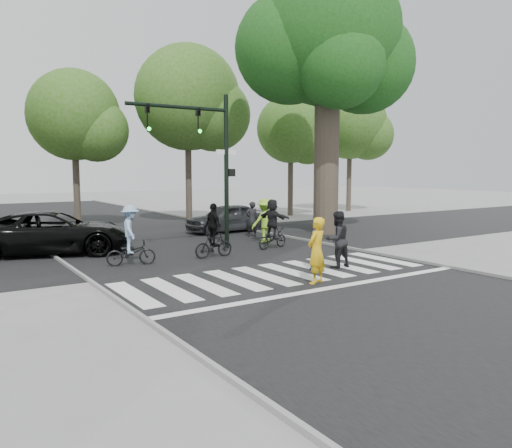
{
  "coord_description": "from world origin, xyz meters",
  "views": [
    {
      "loc": [
        -8.6,
        -10.92,
        3.12
      ],
      "look_at": [
        0.5,
        3.0,
        1.3
      ],
      "focal_mm": 35.0,
      "sensor_mm": 36.0,
      "label": 1
    }
  ],
  "objects_px": {
    "pedestrian_child": "(317,249)",
    "car_suv": "(54,233)",
    "pedestrian_woman": "(316,251)",
    "traffic_signal": "(207,149)",
    "cyclist_mid": "(214,235)",
    "cyclist_right": "(272,226)",
    "pedestrian_adult": "(337,239)",
    "cyclist_left": "(131,239)",
    "car_grey": "(227,218)",
    "eucalyptus": "(326,43)"
  },
  "relations": [
    {
      "from": "pedestrian_child",
      "to": "car_suv",
      "type": "relative_size",
      "value": 0.22
    },
    {
      "from": "pedestrian_woman",
      "to": "traffic_signal",
      "type": "bearing_deg",
      "value": -111.81
    },
    {
      "from": "pedestrian_child",
      "to": "cyclist_mid",
      "type": "relative_size",
      "value": 0.66
    },
    {
      "from": "pedestrian_child",
      "to": "car_suv",
      "type": "distance_m",
      "value": 9.83
    },
    {
      "from": "traffic_signal",
      "to": "pedestrian_child",
      "type": "relative_size",
      "value": 4.71
    },
    {
      "from": "cyclist_mid",
      "to": "car_suv",
      "type": "distance_m",
      "value": 6.04
    },
    {
      "from": "traffic_signal",
      "to": "cyclist_right",
      "type": "distance_m",
      "value": 3.95
    },
    {
      "from": "pedestrian_woman",
      "to": "car_suv",
      "type": "bearing_deg",
      "value": -81.11
    },
    {
      "from": "pedestrian_woman",
      "to": "car_suv",
      "type": "relative_size",
      "value": 0.32
    },
    {
      "from": "pedestrian_child",
      "to": "cyclist_mid",
      "type": "distance_m",
      "value": 4.01
    },
    {
      "from": "pedestrian_adult",
      "to": "cyclist_left",
      "type": "height_order",
      "value": "cyclist_left"
    },
    {
      "from": "pedestrian_woman",
      "to": "cyclist_right",
      "type": "xyz_separation_m",
      "value": [
        2.52,
        5.68,
        -0.04
      ]
    },
    {
      "from": "cyclist_left",
      "to": "cyclist_right",
      "type": "relative_size",
      "value": 1.01
    },
    {
      "from": "pedestrian_adult",
      "to": "car_grey",
      "type": "height_order",
      "value": "pedestrian_adult"
    },
    {
      "from": "pedestrian_adult",
      "to": "car_suv",
      "type": "height_order",
      "value": "pedestrian_adult"
    },
    {
      "from": "pedestrian_child",
      "to": "cyclist_mid",
      "type": "bearing_deg",
      "value": -89.6
    },
    {
      "from": "cyclist_mid",
      "to": "cyclist_left",
      "type": "bearing_deg",
      "value": 176.13
    },
    {
      "from": "pedestrian_child",
      "to": "pedestrian_adult",
      "type": "relative_size",
      "value": 0.7
    },
    {
      "from": "cyclist_mid",
      "to": "car_suv",
      "type": "relative_size",
      "value": 0.34
    },
    {
      "from": "cyclist_left",
      "to": "cyclist_mid",
      "type": "relative_size",
      "value": 1.02
    },
    {
      "from": "traffic_signal",
      "to": "cyclist_right",
      "type": "bearing_deg",
      "value": -25.42
    },
    {
      "from": "cyclist_mid",
      "to": "car_grey",
      "type": "xyz_separation_m",
      "value": [
        4.04,
        6.11,
        -0.08
      ]
    },
    {
      "from": "traffic_signal",
      "to": "car_grey",
      "type": "xyz_separation_m",
      "value": [
        3.4,
        4.46,
        -3.19
      ]
    },
    {
      "from": "pedestrian_adult",
      "to": "traffic_signal",
      "type": "bearing_deg",
      "value": -70.05
    },
    {
      "from": "pedestrian_child",
      "to": "car_suv",
      "type": "bearing_deg",
      "value": -74.9
    },
    {
      "from": "cyclist_mid",
      "to": "car_suv",
      "type": "height_order",
      "value": "cyclist_mid"
    },
    {
      "from": "pedestrian_child",
      "to": "traffic_signal",
      "type": "bearing_deg",
      "value": -103.29
    },
    {
      "from": "traffic_signal",
      "to": "car_grey",
      "type": "height_order",
      "value": "traffic_signal"
    },
    {
      "from": "pedestrian_adult",
      "to": "cyclist_left",
      "type": "xyz_separation_m",
      "value": [
        -5.38,
        3.94,
        -0.05
      ]
    },
    {
      "from": "cyclist_mid",
      "to": "car_grey",
      "type": "height_order",
      "value": "cyclist_mid"
    },
    {
      "from": "pedestrian_child",
      "to": "pedestrian_adult",
      "type": "bearing_deg",
      "value": 147.3
    },
    {
      "from": "traffic_signal",
      "to": "pedestrian_woman",
      "type": "relative_size",
      "value": 3.27
    },
    {
      "from": "cyclist_left",
      "to": "car_grey",
      "type": "height_order",
      "value": "cyclist_left"
    },
    {
      "from": "car_suv",
      "to": "car_grey",
      "type": "relative_size",
      "value": 1.37
    },
    {
      "from": "cyclist_left",
      "to": "cyclist_right",
      "type": "bearing_deg",
      "value": 3.52
    },
    {
      "from": "cyclist_right",
      "to": "pedestrian_child",
      "type": "bearing_deg",
      "value": -106.68
    },
    {
      "from": "traffic_signal",
      "to": "eucalyptus",
      "type": "distance_m",
      "value": 8.98
    },
    {
      "from": "pedestrian_adult",
      "to": "cyclist_mid",
      "type": "distance_m",
      "value": 4.47
    },
    {
      "from": "pedestrian_child",
      "to": "cyclist_right",
      "type": "distance_m",
      "value": 4.38
    },
    {
      "from": "traffic_signal",
      "to": "cyclist_mid",
      "type": "height_order",
      "value": "traffic_signal"
    },
    {
      "from": "pedestrian_adult",
      "to": "eucalyptus",
      "type": "bearing_deg",
      "value": -126.57
    },
    {
      "from": "traffic_signal",
      "to": "cyclist_right",
      "type": "height_order",
      "value": "traffic_signal"
    },
    {
      "from": "pedestrian_woman",
      "to": "car_suv",
      "type": "height_order",
      "value": "pedestrian_woman"
    },
    {
      "from": "traffic_signal",
      "to": "car_suv",
      "type": "xyz_separation_m",
      "value": [
        -5.21,
        2.29,
        -3.1
      ]
    },
    {
      "from": "cyclist_mid",
      "to": "car_grey",
      "type": "bearing_deg",
      "value": 56.53
    },
    {
      "from": "car_suv",
      "to": "cyclist_left",
      "type": "bearing_deg",
      "value": -137.1
    },
    {
      "from": "cyclist_right",
      "to": "car_suv",
      "type": "xyz_separation_m",
      "value": [
        -7.51,
        3.38,
        -0.08
      ]
    },
    {
      "from": "eucalyptus",
      "to": "pedestrian_woman",
      "type": "relative_size",
      "value": 7.08
    },
    {
      "from": "eucalyptus",
      "to": "pedestrian_woman",
      "type": "distance_m",
      "value": 13.76
    },
    {
      "from": "pedestrian_adult",
      "to": "car_grey",
      "type": "bearing_deg",
      "value": -97.71
    }
  ]
}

